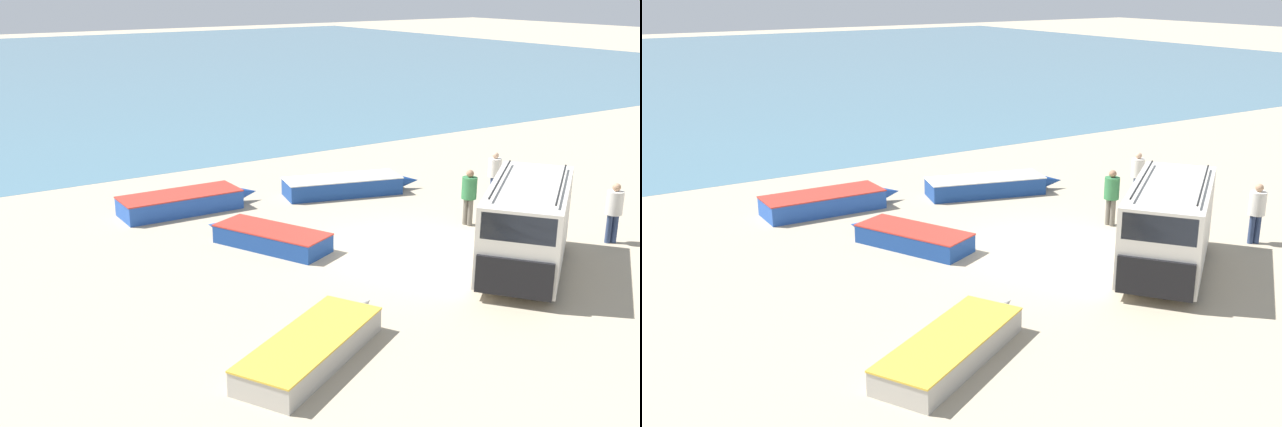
% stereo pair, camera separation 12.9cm
% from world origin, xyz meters
% --- Properties ---
extents(ground_plane, '(200.00, 200.00, 0.00)m').
position_xyz_m(ground_plane, '(0.00, 0.00, 0.00)').
color(ground_plane, tan).
extents(sea_water, '(120.00, 80.00, 0.01)m').
position_xyz_m(sea_water, '(0.00, 52.00, 0.00)').
color(sea_water, '#477084').
rests_on(sea_water, ground_plane).
extents(parked_van, '(5.27, 4.59, 2.51)m').
position_xyz_m(parked_van, '(1.67, -3.16, 1.30)').
color(parked_van, beige).
rests_on(parked_van, ground_plane).
extents(fishing_rowboat_0, '(4.71, 3.08, 0.55)m').
position_xyz_m(fishing_rowboat_0, '(-5.68, -4.19, 0.27)').
color(fishing_rowboat_0, '#ADA89E').
rests_on(fishing_rowboat_0, ground_plane).
extents(fishing_rowboat_1, '(5.22, 2.49, 0.64)m').
position_xyz_m(fishing_rowboat_1, '(2.01, 5.58, 0.32)').
color(fishing_rowboat_1, navy).
rests_on(fishing_rowboat_1, ground_plane).
extents(fishing_rowboat_2, '(4.90, 1.63, 0.65)m').
position_xyz_m(fishing_rowboat_2, '(-3.79, 6.84, 0.32)').
color(fishing_rowboat_2, '#234CA3').
rests_on(fishing_rowboat_2, ground_plane).
extents(fishing_rowboat_3, '(2.60, 4.20, 0.56)m').
position_xyz_m(fishing_rowboat_3, '(-3.16, 2.25, 0.28)').
color(fishing_rowboat_3, navy).
rests_on(fishing_rowboat_3, ground_plane).
extents(fisherman_0, '(0.45, 0.45, 1.71)m').
position_xyz_m(fisherman_0, '(5.96, 2.17, 1.02)').
color(fisherman_0, navy).
rests_on(fisherman_0, ground_plane).
extents(fisherman_1, '(0.48, 0.48, 1.83)m').
position_xyz_m(fisherman_1, '(5.54, -3.03, 1.09)').
color(fisherman_1, navy).
rests_on(fisherman_1, ground_plane).
extents(fisherman_2, '(0.48, 0.48, 1.81)m').
position_xyz_m(fisherman_2, '(3.15, 0.53, 1.08)').
color(fisherman_2, '#5B564C').
rests_on(fisherman_2, ground_plane).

